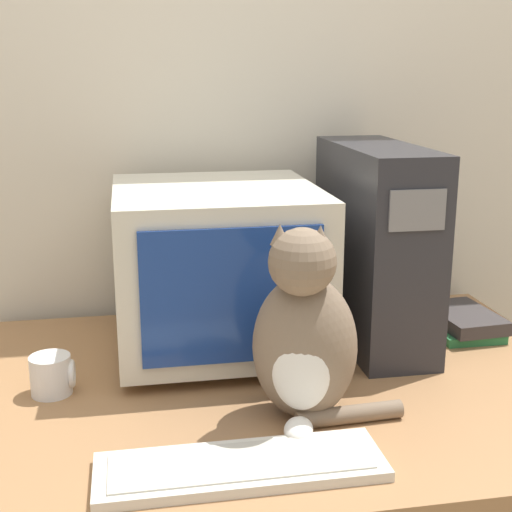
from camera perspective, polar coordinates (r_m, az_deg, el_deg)
name	(u,v)px	position (r m, az deg, el deg)	size (l,w,h in m)	color
wall_back	(237,121)	(1.92, -1.53, 10.74)	(7.00, 0.05, 2.50)	beige
crt_monitor	(217,266)	(1.63, -3.13, -0.84)	(0.45, 0.49, 0.38)	beige
computer_tower	(375,244)	(1.70, 9.50, 0.92)	(0.17, 0.47, 0.47)	#28282D
keyboard	(241,467)	(1.21, -1.23, -16.49)	(0.47, 0.15, 0.02)	silver
cat	(305,337)	(1.31, 3.96, -6.51)	(0.30, 0.24, 0.38)	#7A6651
book_stack	(462,322)	(1.85, 16.16, -5.07)	(0.16, 0.22, 0.05)	#28703D
pen	(156,454)	(1.27, -8.00, -15.41)	(0.14, 0.01, 0.01)	navy
mug	(52,375)	(1.51, -15.99, -9.13)	(0.09, 0.08, 0.08)	white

